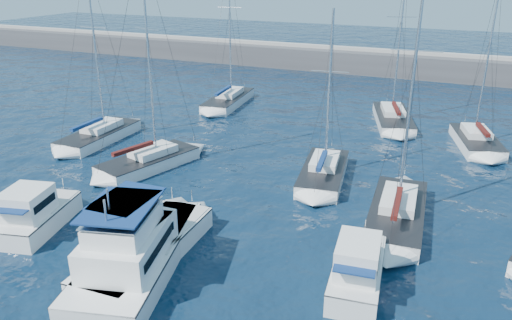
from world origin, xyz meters
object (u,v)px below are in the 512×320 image
at_px(motor_yacht_port_inner, 134,253).
at_px(sailboat_back_c, 476,141).
at_px(motor_yacht_stbd_inner, 142,246).
at_px(sailboat_back_b, 393,118).
at_px(motor_yacht_port_outer, 34,215).
at_px(sailboat_mid_c, 323,173).
at_px(sailboat_back_a, 228,100).
at_px(sailboat_mid_b, 149,161).
at_px(motor_yacht_stbd_outer, 357,270).
at_px(sailboat_mid_d, 397,213).
at_px(sailboat_mid_a, 99,135).

height_order(motor_yacht_port_inner, sailboat_back_c, sailboat_back_c).
height_order(motor_yacht_stbd_inner, sailboat_back_b, sailboat_back_b).
bearing_deg(motor_yacht_port_outer, sailboat_mid_c, 32.45).
bearing_deg(sailboat_mid_c, sailboat_back_a, 126.08).
distance_m(motor_yacht_port_outer, sailboat_back_c, 35.17).
relative_size(sailboat_mid_b, sailboat_back_a, 1.00).
bearing_deg(motor_yacht_stbd_inner, sailboat_mid_b, 121.12).
bearing_deg(sailboat_back_b, motor_yacht_stbd_inner, -120.44).
relative_size(motor_yacht_stbd_outer, sailboat_back_b, 0.38).
bearing_deg(motor_yacht_port_inner, sailboat_mid_d, 28.92).
bearing_deg(sailboat_back_a, sailboat_back_b, -5.54).
relative_size(sailboat_back_a, sailboat_back_b, 1.03).
xyz_separation_m(motor_yacht_port_inner, sailboat_back_c, (15.51, 27.33, -0.60)).
bearing_deg(motor_yacht_stbd_outer, sailboat_mid_a, 148.13).
distance_m(sailboat_mid_a, sailboat_back_a, 16.45).
distance_m(motor_yacht_port_outer, sailboat_back_b, 34.05).
distance_m(sailboat_mid_a, sailboat_back_c, 32.99).
bearing_deg(motor_yacht_stbd_inner, sailboat_back_b, 73.20).
xyz_separation_m(sailboat_mid_a, sailboat_back_b, (23.09, 15.82, -0.00)).
bearing_deg(sailboat_mid_b, sailboat_back_a, 114.88).
xyz_separation_m(sailboat_mid_c, sailboat_mid_d, (5.96, -4.42, 0.03)).
relative_size(sailboat_mid_c, sailboat_mid_d, 0.75).
bearing_deg(sailboat_mid_d, motor_yacht_stbd_inner, -142.10).
bearing_deg(sailboat_mid_a, motor_yacht_stbd_outer, -26.34).
relative_size(motor_yacht_stbd_inner, sailboat_mid_d, 0.57).
relative_size(motor_yacht_port_outer, sailboat_mid_b, 0.37).
xyz_separation_m(motor_yacht_stbd_outer, sailboat_mid_a, (-25.94, 12.27, -0.41)).
xyz_separation_m(motor_yacht_port_inner, sailboat_mid_a, (-15.30, 15.55, -0.60)).
height_order(motor_yacht_port_outer, motor_yacht_stbd_inner, motor_yacht_stbd_inner).
height_order(motor_yacht_stbd_outer, sailboat_mid_b, sailboat_mid_b).
bearing_deg(sailboat_mid_b, sailboat_mid_a, 172.53).
xyz_separation_m(motor_yacht_port_outer, sailboat_back_b, (15.86, 30.13, -0.42)).
relative_size(sailboat_mid_a, sailboat_back_c, 1.05).
bearing_deg(motor_yacht_stbd_inner, sailboat_back_c, 57.24).
relative_size(sailboat_mid_a, sailboat_mid_d, 0.95).
relative_size(sailboat_mid_c, sailboat_back_c, 0.83).
distance_m(motor_yacht_port_inner, sailboat_mid_b, 14.25).
height_order(sailboat_mid_c, sailboat_back_a, sailboat_back_a).
relative_size(motor_yacht_port_inner, sailboat_mid_b, 0.67).
bearing_deg(sailboat_mid_c, motor_yacht_stbd_inner, -119.12).
distance_m(motor_yacht_port_outer, sailboat_mid_d, 21.73).
bearing_deg(sailboat_mid_a, motor_yacht_port_outer, -64.23).
xyz_separation_m(sailboat_mid_a, sailboat_mid_b, (7.72, -3.49, 0.02)).
bearing_deg(motor_yacht_port_outer, sailboat_mid_a, 102.98).
bearing_deg(motor_yacht_stbd_outer, sailboat_back_b, 89.24).
xyz_separation_m(sailboat_mid_d, sailboat_back_b, (-3.58, 20.45, -0.00)).
height_order(motor_yacht_port_outer, sailboat_mid_c, sailboat_mid_c).
relative_size(motor_yacht_port_outer, sailboat_back_c, 0.42).
xyz_separation_m(sailboat_mid_d, sailboat_back_c, (4.14, 16.41, 0.00)).
xyz_separation_m(sailboat_mid_a, sailboat_mid_d, (26.67, -4.63, -0.00)).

